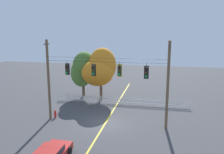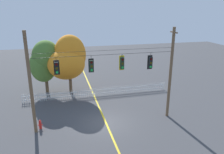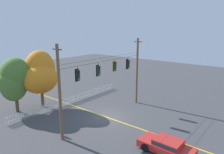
{
  "view_description": "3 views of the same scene",
  "coord_description": "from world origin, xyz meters",
  "px_view_note": "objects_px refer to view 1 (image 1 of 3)",
  "views": [
    {
      "loc": [
        5.19,
        -21.51,
        9.13
      ],
      "look_at": [
        0.73,
        -0.22,
        4.77
      ],
      "focal_mm": 37.84,
      "sensor_mm": 36.0,
      "label": 1
    },
    {
      "loc": [
        -3.6,
        -16.69,
        9.74
      ],
      "look_at": [
        0.39,
        -0.59,
        4.44
      ],
      "focal_mm": 34.95,
      "sensor_mm": 36.0,
      "label": 2
    },
    {
      "loc": [
        -15.88,
        -13.67,
        9.41
      ],
      "look_at": [
        0.52,
        -0.34,
        4.42
      ],
      "focal_mm": 33.53,
      "sensor_mm": 36.0,
      "label": 3
    }
  ],
  "objects_px": {
    "fire_hydrant": "(55,114)",
    "autumn_maple_mid": "(100,69)",
    "traffic_signal_northbound_primary": "(93,70)",
    "autumn_maple_near_fence": "(83,70)",
    "traffic_signal_westbound_side": "(119,70)",
    "traffic_signal_northbound_secondary": "(67,69)",
    "traffic_signal_southbound_primary": "(146,73)"
  },
  "relations": [
    {
      "from": "traffic_signal_northbound_primary",
      "to": "traffic_signal_westbound_side",
      "type": "bearing_deg",
      "value": 0.02
    },
    {
      "from": "traffic_signal_northbound_secondary",
      "to": "autumn_maple_mid",
      "type": "height_order",
      "value": "autumn_maple_mid"
    },
    {
      "from": "fire_hydrant",
      "to": "autumn_maple_near_fence",
      "type": "bearing_deg",
      "value": 88.14
    },
    {
      "from": "traffic_signal_westbound_side",
      "to": "autumn_maple_mid",
      "type": "xyz_separation_m",
      "value": [
        -4.01,
        8.02,
        -1.31
      ]
    },
    {
      "from": "traffic_signal_southbound_primary",
      "to": "autumn_maple_mid",
      "type": "relative_size",
      "value": 0.22
    },
    {
      "from": "traffic_signal_southbound_primary",
      "to": "autumn_maple_near_fence",
      "type": "xyz_separation_m",
      "value": [
        -9.18,
        8.95,
        -1.52
      ]
    },
    {
      "from": "traffic_signal_southbound_primary",
      "to": "autumn_maple_near_fence",
      "type": "distance_m",
      "value": 12.91
    },
    {
      "from": "traffic_signal_northbound_secondary",
      "to": "fire_hydrant",
      "type": "relative_size",
      "value": 1.74
    },
    {
      "from": "traffic_signal_northbound_primary",
      "to": "traffic_signal_westbound_side",
      "type": "distance_m",
      "value": 2.55
    },
    {
      "from": "traffic_signal_westbound_side",
      "to": "fire_hydrant",
      "type": "bearing_deg",
      "value": 176.37
    },
    {
      "from": "traffic_signal_northbound_secondary",
      "to": "autumn_maple_near_fence",
      "type": "height_order",
      "value": "autumn_maple_near_fence"
    },
    {
      "from": "traffic_signal_westbound_side",
      "to": "traffic_signal_southbound_primary",
      "type": "xyz_separation_m",
      "value": [
        2.5,
        -0.0,
        -0.1
      ]
    },
    {
      "from": "traffic_signal_northbound_secondary",
      "to": "traffic_signal_southbound_primary",
      "type": "height_order",
      "value": "same"
    },
    {
      "from": "autumn_maple_near_fence",
      "to": "fire_hydrant",
      "type": "bearing_deg",
      "value": -91.86
    },
    {
      "from": "traffic_signal_northbound_secondary",
      "to": "traffic_signal_southbound_primary",
      "type": "bearing_deg",
      "value": 0.0
    },
    {
      "from": "autumn_maple_near_fence",
      "to": "autumn_maple_mid",
      "type": "distance_m",
      "value": 2.84
    },
    {
      "from": "traffic_signal_northbound_secondary",
      "to": "traffic_signal_northbound_primary",
      "type": "distance_m",
      "value": 2.69
    },
    {
      "from": "traffic_signal_northbound_secondary",
      "to": "autumn_maple_mid",
      "type": "bearing_deg",
      "value": 81.32
    },
    {
      "from": "traffic_signal_northbound_primary",
      "to": "autumn_maple_near_fence",
      "type": "height_order",
      "value": "autumn_maple_near_fence"
    },
    {
      "from": "autumn_maple_near_fence",
      "to": "traffic_signal_southbound_primary",
      "type": "bearing_deg",
      "value": -44.28
    },
    {
      "from": "autumn_maple_near_fence",
      "to": "autumn_maple_mid",
      "type": "height_order",
      "value": "autumn_maple_mid"
    },
    {
      "from": "traffic_signal_northbound_secondary",
      "to": "traffic_signal_westbound_side",
      "type": "distance_m",
      "value": 5.24
    },
    {
      "from": "traffic_signal_westbound_side",
      "to": "fire_hydrant",
      "type": "distance_m",
      "value": 8.56
    },
    {
      "from": "traffic_signal_northbound_secondary",
      "to": "fire_hydrant",
      "type": "xyz_separation_m",
      "value": [
        -1.71,
        0.44,
        -4.92
      ]
    },
    {
      "from": "traffic_signal_southbound_primary",
      "to": "autumn_maple_mid",
      "type": "bearing_deg",
      "value": 129.09
    },
    {
      "from": "traffic_signal_northbound_primary",
      "to": "traffic_signal_southbound_primary",
      "type": "relative_size",
      "value": 0.96
    },
    {
      "from": "autumn_maple_mid",
      "to": "traffic_signal_northbound_primary",
      "type": "bearing_deg",
      "value": -79.68
    },
    {
      "from": "traffic_signal_northbound_primary",
      "to": "autumn_maple_near_fence",
      "type": "bearing_deg",
      "value": 114.72
    },
    {
      "from": "traffic_signal_northbound_primary",
      "to": "traffic_signal_westbound_side",
      "type": "xyz_separation_m",
      "value": [
        2.55,
        0.0,
        0.07
      ]
    },
    {
      "from": "traffic_signal_northbound_primary",
      "to": "traffic_signal_westbound_side",
      "type": "height_order",
      "value": "same"
    },
    {
      "from": "traffic_signal_northbound_primary",
      "to": "autumn_maple_near_fence",
      "type": "relative_size",
      "value": 0.23
    },
    {
      "from": "fire_hydrant",
      "to": "autumn_maple_mid",
      "type": "bearing_deg",
      "value": 68.83
    }
  ]
}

